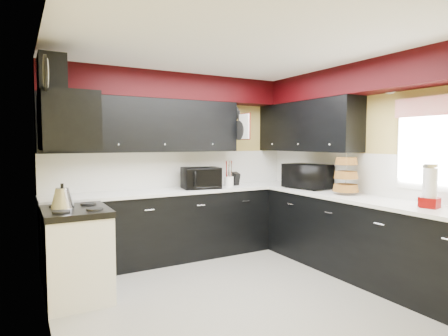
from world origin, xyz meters
The scene contains 35 objects.
ground centered at (0.00, 0.00, 0.00)m, with size 3.60×3.60×0.00m, color gray.
wall_back centered at (0.00, 1.80, 1.25)m, with size 3.60×0.06×2.50m, color #E0C666.
wall_right centered at (1.80, 0.00, 1.25)m, with size 0.06×3.60×2.50m, color #E0C666.
wall_left centered at (-1.80, 0.00, 1.25)m, with size 0.06×3.60×2.50m, color #E0C666.
ceiling centered at (0.00, 0.00, 2.50)m, with size 3.60×3.60×0.06m, color white.
cab_back centered at (0.00, 1.50, 0.45)m, with size 3.60×0.60×0.90m, color black.
cab_right centered at (1.50, -0.30, 0.45)m, with size 0.60×3.00×0.90m, color black.
counter_back centered at (0.00, 1.50, 0.92)m, with size 3.62×0.64×0.04m, color white.
counter_right centered at (1.50, -0.30, 0.92)m, with size 0.64×3.02×0.04m, color white.
splash_back centered at (0.00, 1.79, 1.19)m, with size 3.60×0.02×0.50m, color white.
splash_right centered at (1.79, 0.00, 1.19)m, with size 0.02×3.60×0.50m, color white.
upper_back centered at (-0.50, 1.62, 1.80)m, with size 2.60×0.35×0.70m, color black.
upper_right centered at (1.62, 0.90, 1.80)m, with size 0.35×1.80×0.70m, color black.
soffit_back centered at (0.00, 1.62, 2.33)m, with size 3.60×0.36×0.35m, color black.
soffit_right centered at (1.62, -0.18, 2.33)m, with size 0.36×3.24×0.35m, color black.
stove centered at (-1.50, 0.75, 0.43)m, with size 0.60×0.75×0.86m, color white.
cooktop centered at (-1.50, 0.75, 0.89)m, with size 0.62×0.77×0.06m, color black.
hood centered at (-1.55, 0.75, 1.78)m, with size 0.50×0.78×0.55m, color black.
hood_duct centered at (-1.68, 0.75, 2.20)m, with size 0.24×0.40×0.40m, color black.
window centered at (1.79, -0.90, 1.55)m, with size 0.03×0.86×0.96m, color white, non-canonical shape.
valance centered at (1.73, -0.90, 1.95)m, with size 0.04×0.88×0.20m, color red.
pan_top centered at (0.82, 1.55, 2.00)m, with size 0.03×0.22×0.40m, color black, non-canonical shape.
pan_mid centered at (0.82, 1.42, 1.75)m, with size 0.03×0.28×0.46m, color black, non-canonical shape.
pan_low centered at (0.82, 1.68, 1.72)m, with size 0.03×0.24×0.42m, color black, non-canonical shape.
cut_board centered at (0.83, 1.30, 1.80)m, with size 0.03×0.26×0.35m, color white.
baskets centered at (1.52, 0.05, 1.18)m, with size 0.27×0.27×0.50m, color brown, non-canonical shape.
clock centered at (-1.77, 0.25, 2.15)m, with size 0.03×0.30×0.30m, color black, non-canonical shape.
deco_plate centered at (1.77, -0.35, 2.25)m, with size 0.03×0.24×0.24m, color white, non-canonical shape.
toaster_oven centered at (0.22, 1.44, 1.09)m, with size 0.50×0.42×0.29m, color black.
microwave centered at (1.52, 0.74, 1.11)m, with size 0.61×0.41×0.34m, color black.
utensil_crock centered at (0.68, 1.46, 1.01)m, with size 0.13×0.13×0.14m, color white.
knife_block centered at (0.83, 1.54, 1.03)m, with size 0.09×0.12×0.19m, color black.
kettle centered at (-1.61, 0.84, 1.02)m, with size 0.22×0.22×0.20m, color #B5B5B9, non-canonical shape.
dispenser_a centered at (1.54, -0.99, 1.14)m, with size 0.14×0.14×0.39m, color #570E00, non-canonical shape.
dispenser_b centered at (1.51, -1.03, 1.14)m, with size 0.15×0.15×0.41m, color maroon, non-canonical shape.
Camera 1 is at (-2.01, -3.20, 1.58)m, focal length 30.00 mm.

